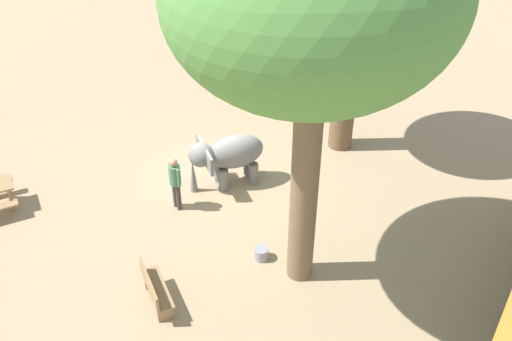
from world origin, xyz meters
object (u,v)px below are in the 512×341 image
at_px(person_handler, 175,180).
at_px(feed_bucket, 261,253).
at_px(wooden_bench, 155,289).
at_px(elephant, 228,155).

bearing_deg(person_handler, feed_bucket, -78.55).
bearing_deg(wooden_bench, feed_bucket, 96.88).
distance_m(elephant, person_handler, 1.79).
distance_m(person_handler, feed_bucket, 3.17).
height_order(wooden_bench, feed_bucket, wooden_bench).
bearing_deg(elephant, wooden_bench, 51.93).
relative_size(person_handler, wooden_bench, 1.16).
xyz_separation_m(person_handler, feed_bucket, (0.40, 3.05, -0.79)).
distance_m(elephant, wooden_bench, 4.87).
relative_size(elephant, wooden_bench, 1.53).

